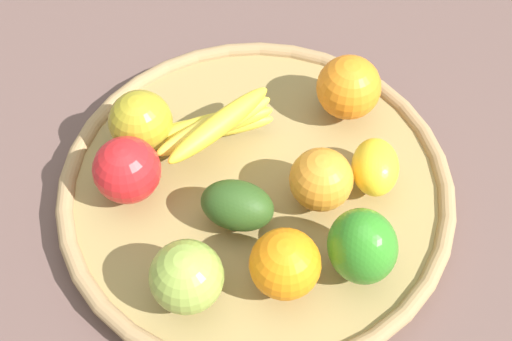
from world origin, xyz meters
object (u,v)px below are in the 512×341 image
Objects in this scene: apple_0 at (187,277)px; orange_2 at (349,87)px; apple_1 at (127,170)px; orange_0 at (321,180)px; bell_pepper at (362,246)px; lemon_0 at (375,167)px; avocado at (237,205)px; banana_bunch at (214,125)px; apple_2 at (141,122)px; orange_1 at (285,264)px.

apple_0 is 0.96× the size of orange_2.
apple_1 is 0.22m from orange_0.
bell_pepper is (0.22, 0.16, 0.01)m from apple_1.
avocado is (-0.04, -0.16, 0.00)m from lemon_0.
avocado is 0.93× the size of bell_pepper.
orange_2 is (0.04, 0.17, 0.01)m from banana_bunch.
orange_2 is at bearing 111.86° from apple_0.
apple_2 is at bearing 165.83° from apple_0.
orange_0 is at bearing 36.37° from apple_2.
apple_1 is (-0.10, -0.08, 0.01)m from avocado.
bell_pepper is 1.11× the size of orange_2.
apple_2 is at bearing -110.43° from orange_2.
orange_0 is at bearing -49.29° from orange_2.
banana_bunch reaches higher than lemon_0.
avocado is at bearing -105.12° from orange_0.
banana_bunch is 2.09× the size of apple_2.
bell_pepper is 0.30m from apple_2.
apple_0 is at bearing -82.18° from orange_0.
banana_bunch is 0.23m from bell_pepper.
avocado is 1.14× the size of orange_0.
banana_bunch is at bearing 94.05° from apple_1.
orange_0 is at bearing 74.88° from avocado.
orange_0 is (-0.01, -0.07, 0.01)m from lemon_0.
bell_pepper is at bearing -45.94° from lemon_0.
orange_1 is at bearing 9.26° from apple_2.
orange_1 is at bearing 23.82° from apple_1.
apple_1 is 0.15m from apple_0.
lemon_0 is at bearing -20.56° from orange_2.
banana_bunch is (-0.20, 0.03, -0.01)m from orange_1.
avocado is at bearing 39.66° from apple_1.
orange_1 is 0.20m from banana_bunch.
lemon_0 is at bearing 77.95° from orange_0.
apple_1 reaches higher than orange_1.
orange_2 is 1.10× the size of orange_0.
apple_0 reaches higher than orange_0.
bell_pepper reaches higher than apple_0.
apple_1 is 1.00× the size of apple_0.
apple_1 is at bearing -125.33° from orange_0.
apple_1 reaches higher than avocado.
bell_pepper reaches higher than orange_1.
banana_bunch is at bearing -104.39° from orange_2.
apple_0 is (0.05, -0.09, 0.01)m from avocado.
lemon_0 is 0.89× the size of avocado.
avocado is at bearing -103.86° from lemon_0.
apple_2 is (-0.19, -0.20, 0.01)m from lemon_0.
orange_2 is at bearing 130.71° from orange_0.
apple_1 reaches higher than apple_2.
apple_1 is at bearing 177.18° from apple_0.
orange_0 reaches higher than avocado.
orange_2 reaches higher than orange_1.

